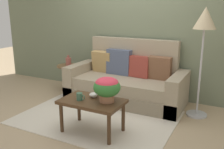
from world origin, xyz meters
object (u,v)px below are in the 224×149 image
object	(u,v)px
snack_bowl	(94,95)
side_table	(68,73)
potted_plant	(107,87)
coffee_table	(92,104)
couch	(127,82)
coffee_mug	(80,97)
table_vase	(68,61)
floor_lamp	(204,28)

from	to	relation	value
snack_bowl	side_table	bearing A→B (deg)	138.06
potted_plant	snack_bowl	xyz separation A→B (m)	(-0.23, 0.06, -0.16)
side_table	coffee_table	bearing A→B (deg)	-43.60
coffee_table	side_table	size ratio (longest dim) A/B	1.59
couch	snack_bowl	xyz separation A→B (m)	(0.06, -1.22, 0.16)
coffee_mug	snack_bowl	size ratio (longest dim) A/B	0.98
couch	side_table	xyz separation A→B (m)	(-1.28, -0.02, 0.02)
table_vase	potted_plant	bearing A→B (deg)	-39.12
coffee_table	snack_bowl	bearing A→B (deg)	108.43
coffee_mug	potted_plant	bearing A→B (deg)	20.33
couch	coffee_table	size ratio (longest dim) A/B	2.50
side_table	coffee_mug	bearing A→B (deg)	-48.36
couch	coffee_mug	bearing A→B (deg)	-91.66
couch	table_vase	bearing A→B (deg)	-179.41
coffee_table	coffee_mug	bearing A→B (deg)	-150.29
floor_lamp	snack_bowl	size ratio (longest dim) A/B	12.69
side_table	floor_lamp	world-z (taller)	floor_lamp
side_table	coffee_mug	world-z (taller)	coffee_mug
snack_bowl	floor_lamp	bearing A→B (deg)	42.77
coffee_table	potted_plant	bearing A→B (deg)	12.93
potted_plant	snack_bowl	distance (m)	0.29
coffee_table	floor_lamp	size ratio (longest dim) A/B	0.50
potted_plant	table_vase	world-z (taller)	potted_plant
coffee_table	side_table	bearing A→B (deg)	136.40
floor_lamp	side_table	bearing A→B (deg)	177.78
snack_bowl	table_vase	bearing A→B (deg)	137.67
coffee_mug	table_vase	distance (m)	1.86
coffee_mug	couch	bearing A→B (deg)	88.34
floor_lamp	coffee_table	bearing A→B (deg)	-133.77
coffee_table	coffee_mug	xyz separation A→B (m)	(-0.14, -0.08, 0.11)
side_table	table_vase	distance (m)	0.24
potted_plant	side_table	bearing A→B (deg)	141.23
coffee_table	potted_plant	xyz separation A→B (m)	(0.20, 0.05, 0.26)
couch	coffee_table	distance (m)	1.34
floor_lamp	snack_bowl	world-z (taller)	floor_lamp
side_table	snack_bowl	bearing A→B (deg)	-41.94
coffee_table	side_table	distance (m)	1.90
coffee_mug	table_vase	xyz separation A→B (m)	(-1.23, 1.40, 0.10)
side_table	coffee_mug	size ratio (longest dim) A/B	4.11
potted_plant	coffee_mug	size ratio (longest dim) A/B	2.76
floor_lamp	coffee_mug	bearing A→B (deg)	-135.20
couch	potted_plant	size ratio (longest dim) A/B	5.92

